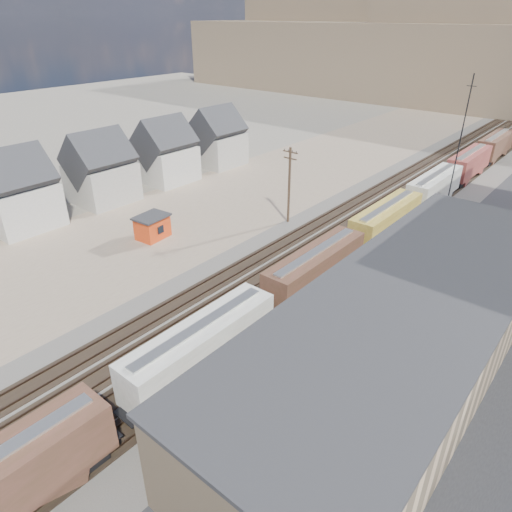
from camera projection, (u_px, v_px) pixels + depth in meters
The scene contains 9 objects.
ballast_bed at pixel (374, 220), 61.19m from camera, with size 18.00×200.00×0.06m, color #4C4742.
dirt_yard at pixel (215, 205), 65.74m from camera, with size 24.00×180.00×0.03m, color #826B59.
rail_tracks at pixel (371, 218), 61.46m from camera, with size 11.40×200.00×0.24m.
freight_train at pixel (354, 241), 49.09m from camera, with size 3.00×119.74×4.46m.
warehouse at pixel (408, 329), 34.08m from camera, with size 12.40×40.40×7.25m.
utility_pole_north at pixel (289, 184), 58.10m from camera, with size 2.20×0.32×10.00m.
radio_mast at pixel (459, 145), 60.28m from camera, with size 1.20×0.16×18.00m.
townhouse_row at pixel (62, 183), 61.48m from camera, with size 8.15×68.16×10.47m.
maintenance_shed at pixel (152, 227), 55.62m from camera, with size 3.49×4.30×2.94m.
Camera 1 is at (23.92, -3.38, 24.50)m, focal length 32.00 mm.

